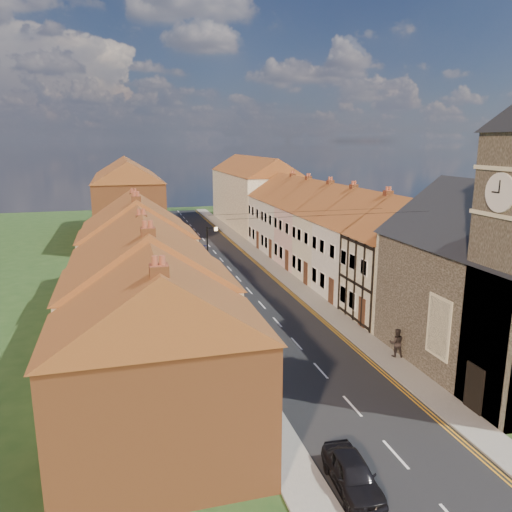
{
  "coord_description": "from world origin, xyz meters",
  "views": [
    {
      "loc": [
        -10.39,
        -18.03,
        12.63
      ],
      "look_at": [
        0.11,
        20.16,
        3.5
      ],
      "focal_mm": 35.0,
      "sensor_mm": 36.0,
      "label": 1
    }
  ],
  "objects_px": {
    "church": "(506,271)",
    "pedestrian_left_b": "(221,341)",
    "car_distant": "(173,228)",
    "car_mid": "(215,281)",
    "lamppost": "(209,259)",
    "car_far": "(202,254)",
    "pedestrian_left": "(228,319)",
    "pedestrian_right": "(396,343)",
    "car_near": "(352,474)"
  },
  "relations": [
    {
      "from": "church",
      "to": "pedestrian_left_b",
      "type": "relative_size",
      "value": 9.65
    },
    {
      "from": "car_distant",
      "to": "pedestrian_left_b",
      "type": "bearing_deg",
      "value": -95.25
    },
    {
      "from": "car_mid",
      "to": "pedestrian_left_b",
      "type": "height_order",
      "value": "pedestrian_left_b"
    },
    {
      "from": "lamppost",
      "to": "car_far",
      "type": "distance_m",
      "value": 15.48
    },
    {
      "from": "car_far",
      "to": "church",
      "type": "bearing_deg",
      "value": -60.85
    },
    {
      "from": "car_mid",
      "to": "pedestrian_left",
      "type": "relative_size",
      "value": 3.17
    },
    {
      "from": "lamppost",
      "to": "car_mid",
      "type": "relative_size",
      "value": 1.27
    },
    {
      "from": "lamppost",
      "to": "pedestrian_left_b",
      "type": "relative_size",
      "value": 3.81
    },
    {
      "from": "church",
      "to": "car_far",
      "type": "bearing_deg",
      "value": 109.68
    },
    {
      "from": "church",
      "to": "pedestrian_left",
      "type": "xyz_separation_m",
      "value": [
        -13.11,
        9.94,
        -5.01
      ]
    },
    {
      "from": "pedestrian_left",
      "to": "pedestrian_right",
      "type": "xyz_separation_m",
      "value": [
        8.72,
        -6.87,
        0.13
      ]
    },
    {
      "from": "pedestrian_left_b",
      "to": "car_mid",
      "type": "bearing_deg",
      "value": 86.84
    },
    {
      "from": "church",
      "to": "lamppost",
      "type": "relative_size",
      "value": 2.53
    },
    {
      "from": "car_far",
      "to": "pedestrian_left_b",
      "type": "xyz_separation_m",
      "value": [
        -2.96,
        -25.43,
        0.33
      ]
    },
    {
      "from": "lamppost",
      "to": "car_distant",
      "type": "xyz_separation_m",
      "value": [
        0.61,
        32.39,
        -2.9
      ]
    },
    {
      "from": "pedestrian_left_b",
      "to": "church",
      "type": "bearing_deg",
      "value": -17.9
    },
    {
      "from": "lamppost",
      "to": "car_near",
      "type": "xyz_separation_m",
      "value": [
        1.15,
        -23.4,
        -2.92
      ]
    },
    {
      "from": "car_far",
      "to": "pedestrian_right",
      "type": "height_order",
      "value": "pedestrian_right"
    },
    {
      "from": "car_mid",
      "to": "lamppost",
      "type": "bearing_deg",
      "value": -120.71
    },
    {
      "from": "car_mid",
      "to": "pedestrian_left_b",
      "type": "relative_size",
      "value": 3.01
    },
    {
      "from": "church",
      "to": "car_mid",
      "type": "height_order",
      "value": "church"
    },
    {
      "from": "church",
      "to": "lamppost",
      "type": "distance_m",
      "value": 21.38
    },
    {
      "from": "lamppost",
      "to": "pedestrian_right",
      "type": "bearing_deg",
      "value": -57.16
    },
    {
      "from": "lamppost",
      "to": "pedestrian_left_b",
      "type": "height_order",
      "value": "lamppost"
    },
    {
      "from": "car_near",
      "to": "car_far",
      "type": "height_order",
      "value": "car_near"
    },
    {
      "from": "pedestrian_right",
      "to": "car_far",
      "type": "bearing_deg",
      "value": -56.66
    },
    {
      "from": "lamppost",
      "to": "car_mid",
      "type": "xyz_separation_m",
      "value": [
        1.01,
        3.1,
        -2.76
      ]
    },
    {
      "from": "church",
      "to": "car_distant",
      "type": "relative_size",
      "value": 3.31
    },
    {
      "from": "car_near",
      "to": "car_distant",
      "type": "height_order",
      "value": "car_distant"
    },
    {
      "from": "car_mid",
      "to": "pedestrian_right",
      "type": "bearing_deg",
      "value": -77.72
    },
    {
      "from": "car_near",
      "to": "car_distant",
      "type": "xyz_separation_m",
      "value": [
        -0.54,
        55.78,
        0.02
      ]
    },
    {
      "from": "car_near",
      "to": "pedestrian_left",
      "type": "xyz_separation_m",
      "value": [
        -1.09,
        16.66,
        0.25
      ]
    },
    {
      "from": "lamppost",
      "to": "car_mid",
      "type": "bearing_deg",
      "value": 71.96
    },
    {
      "from": "car_far",
      "to": "pedestrian_left",
      "type": "relative_size",
      "value": 2.65
    },
    {
      "from": "car_far",
      "to": "car_near",
      "type": "bearing_deg",
      "value": -81.51
    },
    {
      "from": "pedestrian_left",
      "to": "church",
      "type": "bearing_deg",
      "value": -52.99
    },
    {
      "from": "car_far",
      "to": "car_distant",
      "type": "height_order",
      "value": "car_distant"
    },
    {
      "from": "church",
      "to": "car_distant",
      "type": "distance_m",
      "value": 50.91
    },
    {
      "from": "car_mid",
      "to": "pedestrian_right",
      "type": "xyz_separation_m",
      "value": [
        7.77,
        -16.7,
        0.21
      ]
    },
    {
      "from": "pedestrian_left",
      "to": "pedestrian_left_b",
      "type": "height_order",
      "value": "pedestrian_left_b"
    },
    {
      "from": "pedestrian_left",
      "to": "car_distant",
      "type": "bearing_deg",
      "value": 73.36
    },
    {
      "from": "car_mid",
      "to": "car_distant",
      "type": "distance_m",
      "value": 29.29
    },
    {
      "from": "pedestrian_left",
      "to": "pedestrian_right",
      "type": "relative_size",
      "value": 0.86
    },
    {
      "from": "car_far",
      "to": "pedestrian_right",
      "type": "relative_size",
      "value": 2.27
    },
    {
      "from": "church",
      "to": "car_mid",
      "type": "xyz_separation_m",
      "value": [
        -12.16,
        19.77,
        -5.1
      ]
    },
    {
      "from": "car_distant",
      "to": "car_far",
      "type": "bearing_deg",
      "value": -88.92
    },
    {
      "from": "church",
      "to": "car_far",
      "type": "relative_size",
      "value": 3.85
    },
    {
      "from": "car_distant",
      "to": "pedestrian_right",
      "type": "xyz_separation_m",
      "value": [
        8.17,
        -45.99,
        0.35
      ]
    },
    {
      "from": "pedestrian_right",
      "to": "car_near",
      "type": "bearing_deg",
      "value": 71.77
    },
    {
      "from": "car_far",
      "to": "lamppost",
      "type": "bearing_deg",
      "value": -87.38
    }
  ]
}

